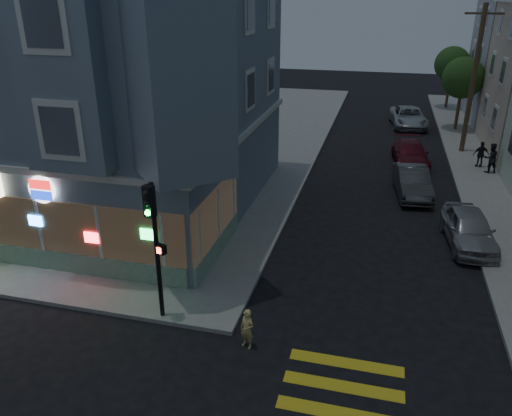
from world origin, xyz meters
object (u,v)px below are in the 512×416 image
at_px(fire_hydrant, 487,244).
at_px(street_tree_far, 452,64).
at_px(pedestrian_b, 481,154).
at_px(parked_car_d, 408,117).
at_px(utility_pole, 474,78).
at_px(parked_car_a, 469,229).
at_px(parked_car_c, 411,154).
at_px(running_child, 247,329).
at_px(parked_car_b, 412,182).
at_px(traffic_signal, 154,231).
at_px(pedestrian_a, 491,158).
at_px(street_tree_near, 463,78).

bearing_deg(fire_hydrant, street_tree_far, 88.20).
bearing_deg(pedestrian_b, parked_car_d, -80.44).
distance_m(utility_pole, parked_car_a, 14.41).
bearing_deg(parked_car_c, street_tree_far, 72.77).
height_order(running_child, parked_car_b, parked_car_b).
bearing_deg(fire_hydrant, running_child, -135.02).
xyz_separation_m(parked_car_d, traffic_signal, (-8.11, -28.25, 2.47)).
relative_size(parked_car_a, traffic_signal, 0.95).
height_order(utility_pole, parked_car_d, utility_pole).
height_order(pedestrian_a, parked_car_c, pedestrian_a).
height_order(street_tree_far, parked_car_b, street_tree_far).
bearing_deg(utility_pole, parked_car_c, -134.91).
bearing_deg(street_tree_far, parked_car_d, -114.75).
bearing_deg(street_tree_near, utility_pole, -91.91).
bearing_deg(utility_pole, traffic_signal, -117.60).
relative_size(utility_pole, traffic_signal, 1.98).
bearing_deg(parked_car_a, utility_pole, 79.10).
bearing_deg(parked_car_d, fire_hydrant, -89.87).
bearing_deg(pedestrian_b, pedestrian_a, 99.44).
relative_size(running_child, pedestrian_a, 0.74).
distance_m(street_tree_far, fire_hydrant, 28.84).
xyz_separation_m(street_tree_far, traffic_signal, (-11.60, -35.81, -0.72)).
height_order(utility_pole, street_tree_near, utility_pole).
relative_size(parked_car_a, fire_hydrant, 5.75).
bearing_deg(fire_hydrant, traffic_signal, -146.13).
bearing_deg(parked_car_b, running_child, -116.76).
height_order(street_tree_far, parked_car_a, street_tree_far).
relative_size(utility_pole, fire_hydrant, 11.97).
bearing_deg(parked_car_d, parked_car_b, -97.31).
xyz_separation_m(running_child, parked_car_c, (5.07, 18.98, 0.06)).
height_order(street_tree_near, traffic_signal, street_tree_near).
height_order(street_tree_near, pedestrian_a, street_tree_near).
xyz_separation_m(pedestrian_b, fire_hydrant, (-1.33, -11.42, -0.37)).
xyz_separation_m(street_tree_far, fire_hydrant, (-0.90, -28.63, -3.39)).
relative_size(utility_pole, parked_car_b, 2.05).
height_order(utility_pole, parked_car_b, utility_pole).
bearing_deg(pedestrian_a, parked_car_c, -29.98).
distance_m(pedestrian_b, parked_car_b, 6.70).
xyz_separation_m(street_tree_far, parked_car_a, (-1.50, -27.76, -3.20)).
height_order(parked_car_a, parked_car_b, parked_car_a).
distance_m(parked_car_d, fire_hydrant, 21.23).
relative_size(street_tree_near, street_tree_far, 1.00).
xyz_separation_m(parked_car_a, parked_car_d, (-1.99, 20.20, 0.01)).
bearing_deg(fire_hydrant, parked_car_b, 113.99).
bearing_deg(parked_car_a, parked_car_d, 90.12).
relative_size(running_child, parked_car_a, 0.29).
relative_size(parked_car_c, traffic_signal, 1.05).
bearing_deg(running_child, street_tree_near, 97.00).
height_order(street_tree_far, fire_hydrant, street_tree_far).
distance_m(utility_pole, traffic_signal, 24.67).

